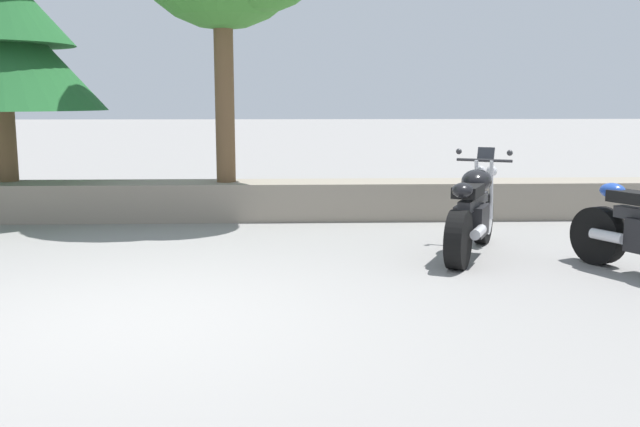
% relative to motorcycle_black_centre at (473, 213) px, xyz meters
% --- Properties ---
extents(ground_plane, '(120.00, 120.00, 0.00)m').
position_rel_motorcycle_black_centre_xyz_m(ground_plane, '(-3.35, -2.21, -0.49)').
color(ground_plane, gray).
extents(stone_wall, '(36.00, 0.80, 0.55)m').
position_rel_motorcycle_black_centre_xyz_m(stone_wall, '(-3.35, 2.59, -0.21)').
color(stone_wall, gray).
rests_on(stone_wall, ground).
extents(motorcycle_black_centre, '(1.10, 1.93, 1.18)m').
position_rel_motorcycle_black_centre_xyz_m(motorcycle_black_centre, '(0.00, 0.00, 0.00)').
color(motorcycle_black_centre, black).
rests_on(motorcycle_black_centre, ground).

